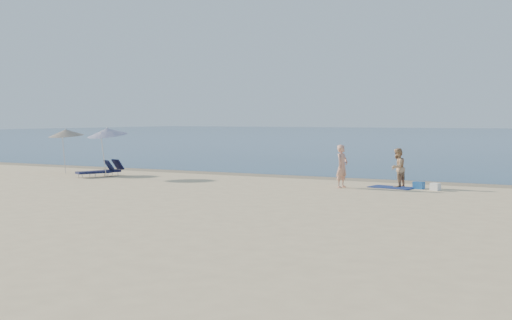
{
  "coord_description": "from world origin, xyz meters",
  "views": [
    {
      "loc": [
        12.18,
        -8.99,
        2.84
      ],
      "look_at": [
        -0.73,
        16.0,
        1.0
      ],
      "focal_mm": 45.0,
      "sensor_mm": 36.0,
      "label": 1
    }
  ],
  "objects_px": {
    "person_left": "(342,166)",
    "umbrella_near": "(107,132)",
    "person_right": "(397,168)",
    "blue_cooler": "(419,185)"
  },
  "relations": [
    {
      "from": "person_left",
      "to": "umbrella_near",
      "type": "height_order",
      "value": "umbrella_near"
    },
    {
      "from": "person_left",
      "to": "person_right",
      "type": "height_order",
      "value": "person_left"
    },
    {
      "from": "person_right",
      "to": "umbrella_near",
      "type": "distance_m",
      "value": 13.9
    },
    {
      "from": "person_right",
      "to": "umbrella_near",
      "type": "bearing_deg",
      "value": -69.85
    },
    {
      "from": "umbrella_near",
      "to": "person_right",
      "type": "bearing_deg",
      "value": 17.04
    },
    {
      "from": "blue_cooler",
      "to": "person_left",
      "type": "bearing_deg",
      "value": -148.06
    },
    {
      "from": "person_right",
      "to": "blue_cooler",
      "type": "bearing_deg",
      "value": 90.01
    },
    {
      "from": "person_left",
      "to": "person_right",
      "type": "relative_size",
      "value": 1.09
    },
    {
      "from": "person_left",
      "to": "umbrella_near",
      "type": "bearing_deg",
      "value": 102.68
    },
    {
      "from": "person_right",
      "to": "umbrella_near",
      "type": "xyz_separation_m",
      "value": [
        -13.72,
        -1.77,
        1.37
      ]
    }
  ]
}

